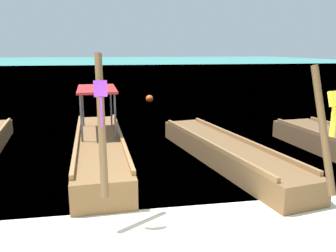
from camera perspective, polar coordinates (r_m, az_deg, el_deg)
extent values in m
plane|color=#2DB29E|center=(65.85, -8.88, 9.92)|extent=(120.00, 120.00, 0.00)
cube|color=brown|center=(9.10, -11.11, -3.89)|extent=(1.43, 6.14, 0.58)
cube|color=#996C3F|center=(9.02, -14.67, -1.99)|extent=(0.31, 5.61, 0.10)
cube|color=#996C3F|center=(9.04, -7.73, -1.66)|extent=(0.31, 5.61, 0.10)
cylinder|color=brown|center=(5.60, -10.83, 0.34)|extent=(0.16, 0.86, 2.21)
cube|color=purple|center=(5.31, -11.02, 6.03)|extent=(0.21, 0.14, 0.25)
cube|color=purple|center=(5.34, -10.86, 2.30)|extent=(0.03, 0.08, 0.45)
cylinder|color=#4C4C51|center=(8.75, -14.01, 1.19)|extent=(0.05, 0.05, 1.17)
cylinder|color=#4C4C51|center=(8.76, -8.63, 1.44)|extent=(0.05, 0.05, 1.17)
cylinder|color=#4C4C51|center=(10.55, -13.77, 3.09)|extent=(0.05, 0.05, 1.17)
cylinder|color=#4C4C51|center=(10.56, -9.31, 3.30)|extent=(0.05, 0.05, 1.17)
cube|color=#AD2323|center=(9.56, -11.60, 5.97)|extent=(1.08, 2.07, 0.06)
cube|color=brown|center=(8.93, 9.29, -4.33)|extent=(2.11, 5.97, 0.52)
cube|color=brown|center=(8.63, 6.58, -2.72)|extent=(1.08, 5.33, 0.10)
cube|color=brown|center=(9.09, 12.00, -2.12)|extent=(1.08, 5.33, 0.10)
cylinder|color=brown|center=(6.21, 24.06, -0.53)|extent=(0.26, 0.77, 2.08)
cube|color=yellow|center=(6.01, 25.61, 4.05)|extent=(0.22, 0.16, 0.25)
cube|color=yellow|center=(6.05, 25.43, 0.63)|extent=(0.04, 0.08, 0.48)
cube|color=brown|center=(9.79, 25.60, -1.98)|extent=(0.59, 4.99, 0.10)
sphere|color=#EA5119|center=(18.76, -3.05, 4.48)|extent=(0.40, 0.40, 0.40)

